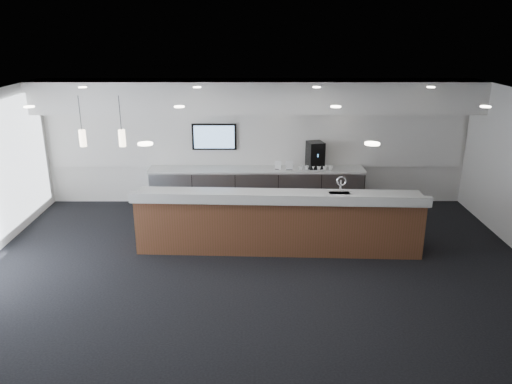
{
  "coord_description": "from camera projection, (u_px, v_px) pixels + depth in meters",
  "views": [
    {
      "loc": [
        -0.04,
        -7.65,
        4.17
      ],
      "look_at": [
        -0.02,
        1.3,
        1.15
      ],
      "focal_mm": 35.0,
      "sensor_mm": 36.0,
      "label": 1
    }
  ],
  "objects": [
    {
      "name": "ground",
      "position": [
        257.0,
        279.0,
        8.58
      ],
      "size": [
        10.0,
        10.0,
        0.0
      ],
      "primitive_type": "plane",
      "color": "black",
      "rests_on": "ground"
    },
    {
      "name": "ceiling",
      "position": [
        258.0,
        105.0,
        7.62
      ],
      "size": [
        10.0,
        8.0,
        0.02
      ],
      "primitive_type": "cube",
      "color": "black",
      "rests_on": "back_wall"
    },
    {
      "name": "back_wall",
      "position": [
        257.0,
        142.0,
        11.89
      ],
      "size": [
        10.0,
        0.02,
        3.0
      ],
      "primitive_type": "cube",
      "color": "silver",
      "rests_on": "ground"
    },
    {
      "name": "soffit_bulkhead",
      "position": [
        257.0,
        96.0,
        11.1
      ],
      "size": [
        10.0,
        0.9,
        0.7
      ],
      "primitive_type": "cube",
      "color": "silver",
      "rests_on": "back_wall"
    },
    {
      "name": "alcove_panel",
      "position": [
        257.0,
        138.0,
        11.83
      ],
      "size": [
        9.8,
        0.06,
        1.4
      ],
      "primitive_type": "cube",
      "color": "silver",
      "rests_on": "back_wall"
    },
    {
      "name": "back_credenza",
      "position": [
        257.0,
        187.0,
        11.88
      ],
      "size": [
        5.06,
        0.66,
        0.95
      ],
      "color": "#9A9DA2",
      "rests_on": "ground"
    },
    {
      "name": "wall_tv",
      "position": [
        214.0,
        137.0,
        11.75
      ],
      "size": [
        1.05,
        0.08,
        0.62
      ],
      "color": "black",
      "rests_on": "back_wall"
    },
    {
      "name": "pendant_left",
      "position": [
        119.0,
        141.0,
        8.62
      ],
      "size": [
        0.12,
        0.12,
        0.3
      ],
      "primitive_type": "cylinder",
      "color": "#FFE9C6",
      "rests_on": "ceiling"
    },
    {
      "name": "pendant_right",
      "position": [
        78.0,
        141.0,
        8.61
      ],
      "size": [
        0.12,
        0.12,
        0.3
      ],
      "primitive_type": "cylinder",
      "color": "#FFE9C6",
      "rests_on": "ceiling"
    },
    {
      "name": "ceiling_can_lights",
      "position": [
        258.0,
        107.0,
        7.63
      ],
      "size": [
        7.0,
        5.0,
        0.02
      ],
      "primitive_type": null,
      "color": "white",
      "rests_on": "ceiling"
    },
    {
      "name": "service_counter",
      "position": [
        278.0,
        222.0,
        9.56
      ],
      "size": [
        5.49,
        1.14,
        1.49
      ],
      "rotation": [
        0.0,
        0.0,
        -0.05
      ],
      "color": "#53331B",
      "rests_on": "ground"
    },
    {
      "name": "coffee_machine",
      "position": [
        315.0,
        155.0,
        11.7
      ],
      "size": [
        0.43,
        0.51,
        0.62
      ],
      "rotation": [
        0.0,
        0.0,
        0.22
      ],
      "color": "black",
      "rests_on": "back_credenza"
    },
    {
      "name": "info_sign_left",
      "position": [
        278.0,
        165.0,
        11.62
      ],
      "size": [
        0.14,
        0.06,
        0.2
      ],
      "primitive_type": "cube",
      "rotation": [
        0.0,
        0.0,
        -0.32
      ],
      "color": "white",
      "rests_on": "back_credenza"
    },
    {
      "name": "info_sign_right",
      "position": [
        289.0,
        165.0,
        11.58
      ],
      "size": [
        0.17,
        0.02,
        0.23
      ],
      "primitive_type": "cube",
      "rotation": [
        0.0,
        0.0,
        0.02
      ],
      "color": "white",
      "rests_on": "back_credenza"
    },
    {
      "name": "cup_0",
      "position": [
        331.0,
        168.0,
        11.61
      ],
      "size": [
        0.1,
        0.1,
        0.09
      ],
      "primitive_type": "imported",
      "color": "white",
      "rests_on": "back_credenza"
    },
    {
      "name": "cup_1",
      "position": [
        325.0,
        168.0,
        11.61
      ],
      "size": [
        0.13,
        0.13,
        0.09
      ],
      "primitive_type": "imported",
      "rotation": [
        0.0,
        0.0,
        0.65
      ],
      "color": "white",
      "rests_on": "back_credenza"
    },
    {
      "name": "cup_2",
      "position": [
        319.0,
        168.0,
        11.61
      ],
      "size": [
        0.12,
        0.12,
        0.09
      ],
      "primitive_type": "imported",
      "rotation": [
        0.0,
        0.0,
        1.29
      ],
      "color": "white",
      "rests_on": "back_credenza"
    },
    {
      "name": "cup_3",
      "position": [
        313.0,
        168.0,
        11.61
      ],
      "size": [
        0.12,
        0.12,
        0.09
      ],
      "primitive_type": "imported",
      "rotation": [
        0.0,
        0.0,
        1.94
      ],
      "color": "white",
      "rests_on": "back_credenza"
    },
    {
      "name": "cup_4",
      "position": [
        307.0,
        168.0,
        11.61
      ],
      "size": [
        0.13,
        0.13,
        0.09
      ],
      "primitive_type": "imported",
      "rotation": [
        0.0,
        0.0,
        2.58
      ],
      "color": "white",
      "rests_on": "back_credenza"
    },
    {
      "name": "cup_5",
      "position": [
        301.0,
        168.0,
        11.61
      ],
      "size": [
        0.1,
        0.1,
        0.09
      ],
      "primitive_type": "imported",
      "rotation": [
        0.0,
        0.0,
        3.23
      ],
      "color": "white",
      "rests_on": "back_credenza"
    }
  ]
}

